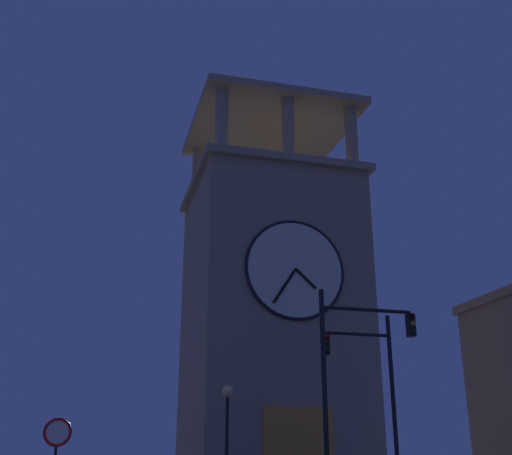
{
  "coord_description": "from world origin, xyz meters",
  "views": [
    {
      "loc": [
        7.13,
        30.1,
        1.86
      ],
      "look_at": [
        -1.42,
        -2.02,
        13.87
      ],
      "focal_mm": 44.89,
      "sensor_mm": 36.0,
      "label": 1
    }
  ],
  "objects_px": {
    "street_lamp": "(227,421)",
    "traffic_signal_mid": "(374,385)",
    "traffic_signal_near": "(351,369)",
    "no_horn_sign": "(57,441)",
    "clocktower": "(271,322)"
  },
  "relations": [
    {
      "from": "clocktower",
      "to": "street_lamp",
      "type": "xyz_separation_m",
      "value": [
        3.84,
        6.98,
        -5.42
      ]
    },
    {
      "from": "traffic_signal_near",
      "to": "traffic_signal_mid",
      "type": "bearing_deg",
      "value": -125.17
    },
    {
      "from": "traffic_signal_mid",
      "to": "no_horn_sign",
      "type": "distance_m",
      "value": 11.17
    },
    {
      "from": "clocktower",
      "to": "no_horn_sign",
      "type": "height_order",
      "value": "clocktower"
    },
    {
      "from": "clocktower",
      "to": "street_lamp",
      "type": "height_order",
      "value": "clocktower"
    },
    {
      "from": "clocktower",
      "to": "traffic_signal_mid",
      "type": "height_order",
      "value": "clocktower"
    },
    {
      "from": "street_lamp",
      "to": "traffic_signal_mid",
      "type": "bearing_deg",
      "value": 144.2
    },
    {
      "from": "traffic_signal_near",
      "to": "traffic_signal_mid",
      "type": "xyz_separation_m",
      "value": [
        -2.15,
        -3.06,
        -0.13
      ]
    },
    {
      "from": "clocktower",
      "to": "traffic_signal_near",
      "type": "distance_m",
      "value": 14.1
    },
    {
      "from": "clocktower",
      "to": "street_lamp",
      "type": "relative_size",
      "value": 5.01
    },
    {
      "from": "traffic_signal_mid",
      "to": "street_lamp",
      "type": "bearing_deg",
      "value": -35.8
    },
    {
      "from": "traffic_signal_near",
      "to": "no_horn_sign",
      "type": "xyz_separation_m",
      "value": [
        8.58,
        -0.7,
        -2.17
      ]
    },
    {
      "from": "no_horn_sign",
      "to": "clocktower",
      "type": "bearing_deg",
      "value": -127.97
    },
    {
      "from": "clocktower",
      "to": "traffic_signal_near",
      "type": "xyz_separation_m",
      "value": [
        1.33,
        13.4,
        -4.18
      ]
    },
    {
      "from": "clocktower",
      "to": "traffic_signal_mid",
      "type": "bearing_deg",
      "value": 94.56
    }
  ]
}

